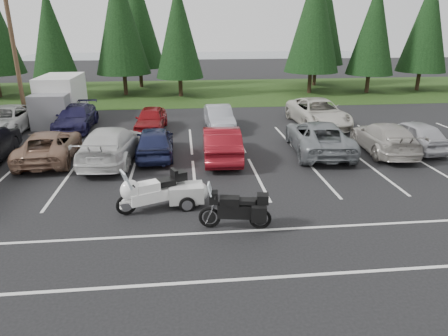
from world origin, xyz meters
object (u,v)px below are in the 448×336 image
at_px(car_near_7, 384,138).
at_px(touring_motorcycle, 152,188).
at_px(car_far_1, 76,118).
at_px(car_far_3, 219,118).
at_px(car_near_6, 318,137).
at_px(car_near_8, 413,135).
at_px(car_far_2, 151,119).
at_px(adventure_motorcycle, 235,206).
at_px(car_near_2, 49,146).
at_px(car_near_3, 111,144).
at_px(box_truck, 58,100).
at_px(car_far_4, 318,113).
at_px(car_near_4, 155,142).
at_px(car_far_0, 5,120).
at_px(utility_pole, 14,49).
at_px(car_near_5, 221,143).
at_px(cargo_trailer, 186,195).

xyz_separation_m(car_near_7, touring_motorcycle, (-11.24, -5.51, 0.05)).
height_order(car_far_1, car_far_3, car_far_1).
bearing_deg(car_near_6, car_near_8, -174.44).
distance_m(car_far_2, adventure_motorcycle, 13.26).
relative_size(car_near_2, car_near_3, 0.91).
height_order(box_truck, car_far_4, box_truck).
relative_size(box_truck, car_far_2, 1.34).
bearing_deg(box_truck, car_near_8, -22.31).
xyz_separation_m(box_truck, car_far_2, (6.18, -2.96, -0.74)).
bearing_deg(car_far_1, car_near_4, -49.12).
distance_m(box_truck, car_far_3, 10.78).
relative_size(car_far_0, car_far_2, 1.34).
xyz_separation_m(car_near_8, adventure_motorcycle, (-10.30, -7.58, 0.02)).
bearing_deg(utility_pole, car_near_5, -34.77).
bearing_deg(box_truck, car_near_3, -61.19).
relative_size(car_near_5, car_far_2, 1.17).
distance_m(car_near_4, cargo_trailer, 6.04).
bearing_deg(car_far_0, car_near_5, -24.32).
xyz_separation_m(car_far_0, cargo_trailer, (10.55, -11.32, -0.37)).
distance_m(utility_pole, car_near_7, 22.10).
bearing_deg(utility_pole, car_near_3, -50.17).
relative_size(car_near_8, car_far_2, 1.07).
bearing_deg(car_far_4, car_near_8, -60.85).
bearing_deg(car_far_1, car_far_4, -2.67).
bearing_deg(car_near_5, car_far_0, -24.80).
bearing_deg(car_near_6, car_far_0, -12.83).
height_order(car_near_8, adventure_motorcycle, adventure_motorcycle).
bearing_deg(car_near_4, car_far_1, -50.33).
distance_m(car_far_1, car_far_2, 4.69).
relative_size(utility_pole, touring_motorcycle, 3.10).
distance_m(car_near_3, adventure_motorcycle, 8.79).
xyz_separation_m(car_near_6, car_far_2, (-8.70, 5.25, -0.09)).
xyz_separation_m(car_near_2, car_near_8, (18.21, -0.09, 0.05)).
height_order(car_near_2, car_near_7, car_near_7).
distance_m(car_near_3, car_near_4, 2.08).
bearing_deg(car_near_8, car_near_4, -5.13).
xyz_separation_m(car_near_2, car_near_3, (2.95, -0.42, 0.10)).
bearing_deg(cargo_trailer, car_near_7, 25.55).
height_order(car_near_4, car_far_1, car_near_4).
xyz_separation_m(car_near_7, cargo_trailer, (-10.08, -5.37, -0.34)).
height_order(car_near_4, car_far_2, car_near_4).
bearing_deg(car_near_5, car_near_4, -10.69).
relative_size(car_near_5, car_far_4, 0.81).
bearing_deg(car_far_2, box_truck, 158.65).
xyz_separation_m(car_far_3, cargo_trailer, (-2.21, -10.93, -0.30)).
xyz_separation_m(box_truck, car_near_6, (14.87, -8.22, -0.65)).
bearing_deg(car_near_4, cargo_trailer, 102.33).
bearing_deg(car_far_0, utility_pole, 80.71).
distance_m(car_far_1, touring_motorcycle, 13.08).
xyz_separation_m(car_near_6, car_far_3, (-4.54, 5.23, -0.09)).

